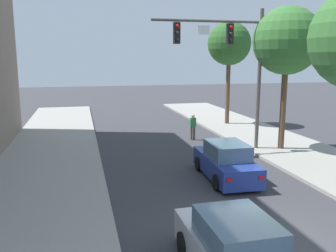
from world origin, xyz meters
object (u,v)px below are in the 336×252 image
object	(u,v)px
car_lead_blue	(226,162)
street_tree_second	(287,41)
car_following_silver	(234,252)
traffic_signal_mast	(231,54)
pedestrian_crossing_road	(193,126)
street_tree_third	(229,44)

from	to	relation	value
car_lead_blue	street_tree_second	xyz separation A→B (m)	(4.85, 3.73, 5.24)
car_following_silver	street_tree_second	distance (m)	13.96
traffic_signal_mast	car_lead_blue	size ratio (longest dim) A/B	1.74
pedestrian_crossing_road	street_tree_third	distance (m)	7.90
car_following_silver	pedestrian_crossing_road	size ratio (longest dim) A/B	2.59
traffic_signal_mast	car_lead_blue	distance (m)	6.45
pedestrian_crossing_road	street_tree_second	size ratio (longest dim) A/B	0.21
car_lead_blue	traffic_signal_mast	bearing A→B (deg)	65.63
traffic_signal_mast	street_tree_second	distance (m)	3.08
pedestrian_crossing_road	traffic_signal_mast	bearing A→B (deg)	-74.08
traffic_signal_mast	car_following_silver	xyz separation A→B (m)	(-4.51, -10.94, -4.59)
traffic_signal_mast	street_tree_third	size ratio (longest dim) A/B	0.98
car_lead_blue	street_tree_third	xyz separation A→B (m)	(5.01, 11.79, 5.40)
car_following_silver	pedestrian_crossing_road	distance (m)	14.76
street_tree_second	street_tree_third	distance (m)	8.06
car_following_silver	street_tree_second	bearing A→B (deg)	54.61
traffic_signal_mast	street_tree_second	world-z (taller)	street_tree_second
car_following_silver	traffic_signal_mast	bearing A→B (deg)	67.60
pedestrian_crossing_road	street_tree_third	bearing A→B (deg)	46.17
traffic_signal_mast	street_tree_third	distance (m)	8.32
traffic_signal_mast	car_following_silver	bearing A→B (deg)	-112.40
traffic_signal_mast	pedestrian_crossing_road	size ratio (longest dim) A/B	4.57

